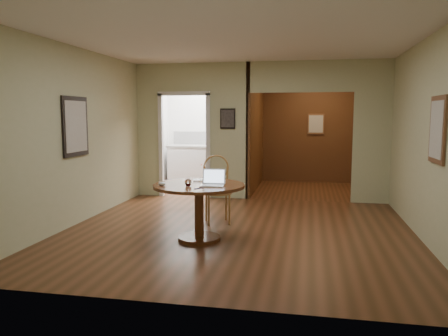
% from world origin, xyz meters
% --- Properties ---
extents(floor, '(5.00, 5.00, 0.00)m').
position_xyz_m(floor, '(0.00, 0.00, 0.00)').
color(floor, '#442713').
rests_on(floor, ground).
extents(room_shell, '(5.20, 7.50, 5.00)m').
position_xyz_m(room_shell, '(-0.47, 3.10, 1.29)').
color(room_shell, white).
rests_on(room_shell, ground).
extents(dining_table, '(1.22, 1.22, 0.76)m').
position_xyz_m(dining_table, '(-0.43, -0.51, 0.56)').
color(dining_table, '#612F18').
rests_on(dining_table, ground).
extents(chair, '(0.57, 0.57, 1.05)m').
position_xyz_m(chair, '(-0.40, 0.52, 0.59)').
color(chair, '#A16739').
rests_on(chair, ground).
extents(open_laptop, '(0.31, 0.28, 0.21)m').
position_xyz_m(open_laptop, '(-0.22, -0.58, 0.82)').
color(open_laptop, white).
rests_on(open_laptop, dining_table).
extents(closed_laptop, '(0.33, 0.24, 0.02)m').
position_xyz_m(closed_laptop, '(-0.44, -0.24, 0.77)').
color(closed_laptop, '#B5B5BA').
rests_on(closed_laptop, dining_table).
extents(mouse, '(0.13, 0.10, 0.05)m').
position_xyz_m(mouse, '(-0.87, -0.73, 0.79)').
color(mouse, white).
rests_on(mouse, dining_table).
extents(wine_glass, '(0.09, 0.09, 0.10)m').
position_xyz_m(wine_glass, '(-0.53, -0.70, 0.81)').
color(wine_glass, white).
rests_on(wine_glass, dining_table).
extents(pen, '(0.10, 0.10, 0.01)m').
position_xyz_m(pen, '(-0.35, -0.85, 0.76)').
color(pen, '#0B1052').
rests_on(pen, dining_table).
extents(kitchen_cabinet, '(2.06, 0.60, 0.94)m').
position_xyz_m(kitchen_cabinet, '(-1.35, 4.20, 0.47)').
color(kitchen_cabinet, white).
rests_on(kitchen_cabinet, ground).
extents(grocery_bag, '(0.31, 0.27, 0.30)m').
position_xyz_m(grocery_bag, '(-0.90, 4.20, 1.09)').
color(grocery_bag, beige).
rests_on(grocery_bag, kitchen_cabinet).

